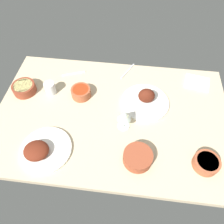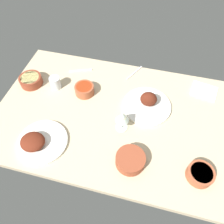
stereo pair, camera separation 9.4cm
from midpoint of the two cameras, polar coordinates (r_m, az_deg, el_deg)
dining_table at (r=128.92cm, az=2.08°, el=-1.15°), size 140.00×90.00×4.00cm
plate_center_main at (r=119.92cm, az=-17.08°, el=-7.75°), size 27.34×27.34×7.24cm
plate_near_viewer at (r=131.25cm, az=11.51°, el=2.16°), size 29.53×29.53×11.03cm
bowl_potatoes at (r=149.16cm, az=-19.30°, el=8.00°), size 14.40×14.40×5.85cm
bowl_sauce at (r=135.80cm, az=-5.46°, el=5.98°), size 12.17×12.17×6.06cm
bowl_cream at (r=117.07cm, az=24.84°, el=-15.01°), size 12.99×12.99×5.27cm
bowl_onions at (r=110.05cm, az=7.46°, el=-12.79°), size 15.07×15.07×6.11cm
wine_glass at (r=114.16cm, az=5.12°, el=-1.57°), size 7.60×7.60×14.00cm
water_tumbler at (r=141.73cm, az=-13.15°, el=7.60°), size 6.78×6.78×8.16cm
folded_napkin at (r=152.28cm, az=25.11°, el=5.11°), size 17.97×15.38×1.20cm
fork_loose at (r=152.64cm, az=-6.66°, el=10.96°), size 15.57×6.62×0.80cm
spoon_loose at (r=151.27cm, az=7.83°, el=10.32°), size 8.48×15.44×0.80cm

